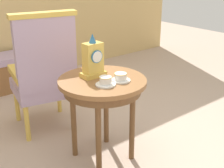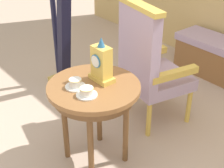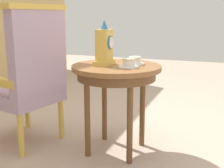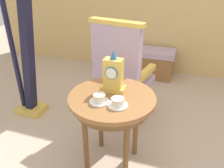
# 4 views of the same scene
# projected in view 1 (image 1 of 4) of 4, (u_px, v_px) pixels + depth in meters

# --- Properties ---
(ground_plane) EXTENTS (10.00, 10.00, 0.00)m
(ground_plane) POSITION_uv_depth(u_px,v_px,m) (110.00, 153.00, 2.69)
(ground_plane) COLOR #BCA38E
(side_table) EXTENTS (0.68, 0.68, 0.69)m
(side_table) POSITION_uv_depth(u_px,v_px,m) (102.00, 89.00, 2.43)
(side_table) COLOR brown
(side_table) RESTS_ON ground
(teacup_left) EXTENTS (0.15, 0.15, 0.07)m
(teacup_left) POSITION_uv_depth(u_px,v_px,m) (106.00, 81.00, 2.26)
(teacup_left) COLOR white
(teacup_left) RESTS_ON side_table
(teacup_right) EXTENTS (0.15, 0.15, 0.06)m
(teacup_right) POSITION_uv_depth(u_px,v_px,m) (121.00, 77.00, 2.35)
(teacup_right) COLOR white
(teacup_right) RESTS_ON side_table
(mantel_clock) EXTENTS (0.19, 0.11, 0.34)m
(mantel_clock) POSITION_uv_depth(u_px,v_px,m) (93.00, 60.00, 2.40)
(mantel_clock) COLOR gold
(mantel_clock) RESTS_ON side_table
(armchair) EXTENTS (0.64, 0.63, 1.14)m
(armchair) POSITION_uv_depth(u_px,v_px,m) (44.00, 72.00, 2.86)
(armchair) COLOR #B299B7
(armchair) RESTS_ON ground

